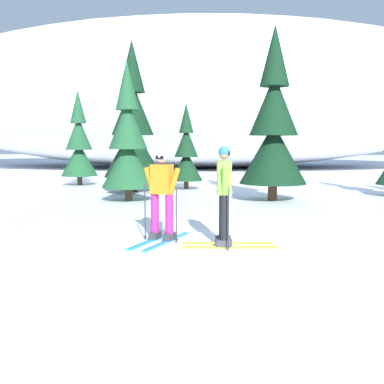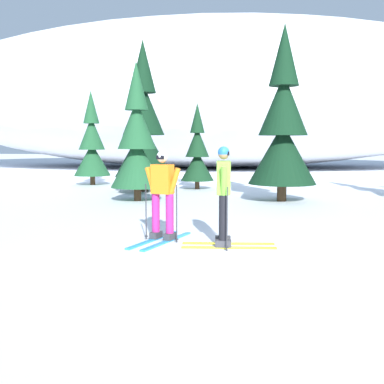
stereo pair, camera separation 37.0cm
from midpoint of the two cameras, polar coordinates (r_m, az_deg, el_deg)
The scene contains 9 objects.
ground_plane at distance 7.98m, azimuth 11.40°, elevation -7.49°, with size 120.00×120.00×0.00m, color white.
skier_lime_jacket at distance 8.33m, azimuth 5.15°, elevation -0.27°, with size 1.70×0.81×1.78m.
skier_orange_jacket at distance 8.82m, azimuth -2.43°, elevation -0.33°, with size 0.95×1.81×1.70m.
pine_tree_far_left at distance 20.71m, azimuth -11.56°, elevation 5.53°, with size 1.56×1.56×4.04m.
pine_tree_left at distance 17.65m, azimuth -5.30°, elevation 7.65°, with size 2.16×2.16×5.59m.
pine_tree_center_left at distance 14.83m, azimuth -5.99°, elevation 5.92°, with size 1.68×1.68×4.34m.
pine_tree_center at distance 18.48m, azimuth 1.22°, elevation 4.72°, with size 1.30×1.30×3.37m.
pine_tree_center_right at distance 14.98m, azimuth 11.69°, elevation 7.61°, with size 2.11×2.11×5.46m.
snow_ridge_background at distance 34.68m, azimuth 1.93°, elevation 11.52°, with size 42.40×21.37×10.24m, color white.
Camera 2 is at (-0.40, -7.72, 1.86)m, focal length 43.93 mm.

